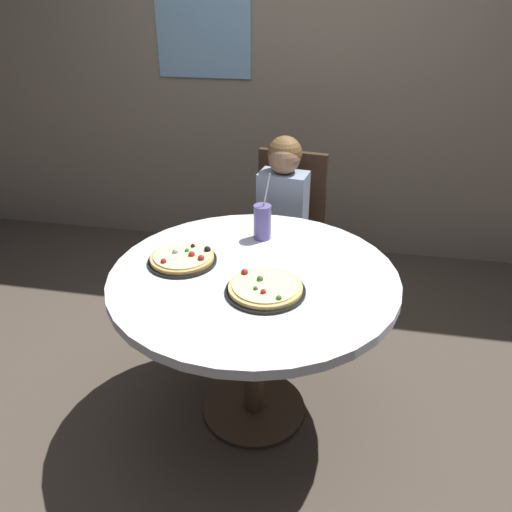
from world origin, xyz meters
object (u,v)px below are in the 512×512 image
object	(u,v)px
chair_wooden	(287,226)
diner_child	(278,246)
dining_table	(254,294)
pizza_veggie	(183,258)
pizza_cheese	(265,288)
soda_cup	(262,222)

from	to	relation	value
chair_wooden	diner_child	distance (m)	0.19
dining_table	chair_wooden	distance (m)	0.95
dining_table	pizza_veggie	xyz separation A→B (m)	(-0.31, 0.03, 0.12)
chair_wooden	pizza_veggie	size ratio (longest dim) A/B	3.29
pizza_cheese	chair_wooden	bearing A→B (deg)	93.16
pizza_cheese	soda_cup	bearing A→B (deg)	101.73
dining_table	soda_cup	size ratio (longest dim) A/B	3.80
dining_table	chair_wooden	size ratio (longest dim) A/B	1.23
dining_table	pizza_cheese	bearing A→B (deg)	-61.93
soda_cup	pizza_cheese	bearing A→B (deg)	-78.27
dining_table	pizza_cheese	xyz separation A→B (m)	(0.07, -0.13, 0.12)
diner_child	soda_cup	xyz separation A→B (m)	(-0.01, -0.44, 0.35)
chair_wooden	soda_cup	size ratio (longest dim) A/B	3.10
dining_table	diner_child	bearing A→B (deg)	90.75
diner_child	pizza_veggie	xyz separation A→B (m)	(-0.30, -0.73, 0.28)
pizza_cheese	soda_cup	world-z (taller)	soda_cup
dining_table	pizza_veggie	bearing A→B (deg)	174.26
diner_child	chair_wooden	bearing A→B (deg)	83.15
chair_wooden	pizza_veggie	world-z (taller)	chair_wooden
dining_table	soda_cup	bearing A→B (deg)	94.05
pizza_cheese	soda_cup	distance (m)	0.46
dining_table	soda_cup	world-z (taller)	soda_cup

